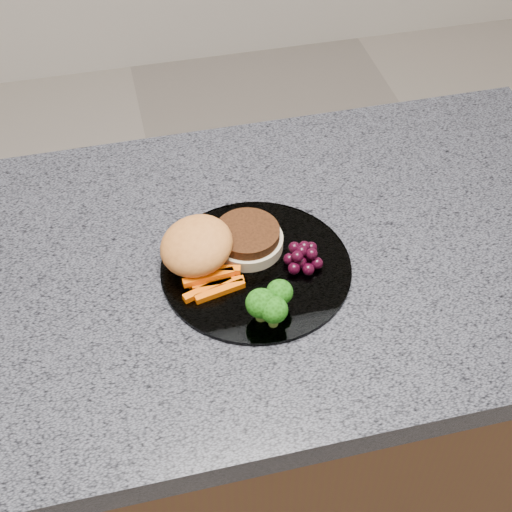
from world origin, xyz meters
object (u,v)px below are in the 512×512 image
at_px(plate, 256,268).
at_px(grape_bunch, 303,257).
at_px(burger, 215,245).
at_px(island_cabinet, 223,435).

distance_m(plate, grape_bunch, 0.07).
bearing_deg(grape_bunch, burger, 161.29).
relative_size(island_cabinet, burger, 6.15).
xyz_separation_m(plate, grape_bunch, (0.06, -0.01, 0.02)).
relative_size(island_cabinet, plate, 4.62).
bearing_deg(plate, grape_bunch, -8.28).
bearing_deg(island_cabinet, grape_bunch, -15.68).
height_order(island_cabinet, burger, burger).
bearing_deg(burger, island_cabinet, -164.37).
xyz_separation_m(burger, grape_bunch, (0.11, -0.04, -0.01)).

